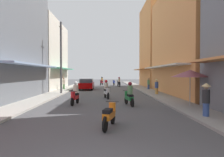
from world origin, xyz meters
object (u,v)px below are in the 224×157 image
(motorbike_green, at_px, (129,95))
(pedestrian_crossing, at_px, (206,99))
(pedestrian_far, at_px, (149,84))
(utility_pole, at_px, (61,57))
(pedestrian_foreground, at_px, (64,84))
(motorbike_white, at_px, (106,90))
(motorbike_blue, at_px, (114,83))
(motorbike_red, at_px, (75,94))
(motorbike_black, at_px, (119,82))
(pedestrian_midway, at_px, (157,86))
(vendor_umbrella, at_px, (190,73))
(motorbike_orange, at_px, (110,115))
(parked_car, at_px, (87,84))
(motorbike_maroon, at_px, (102,81))

(motorbike_green, bearing_deg, pedestrian_crossing, -51.79)
(motorbike_green, xyz_separation_m, pedestrian_far, (3.90, 12.91, 0.08))
(pedestrian_far, height_order, utility_pole, utility_pole)
(pedestrian_foreground, bearing_deg, motorbike_white, -58.91)
(motorbike_blue, xyz_separation_m, utility_pole, (-5.92, -15.76, 3.26))
(utility_pole, bearing_deg, pedestrian_far, 27.61)
(motorbike_red, xyz_separation_m, motorbike_black, (4.08, 19.35, 0.00))
(motorbike_black, xyz_separation_m, motorbike_white, (-1.96, -15.87, 0.00))
(pedestrian_midway, relative_size, vendor_umbrella, 0.69)
(motorbike_black, xyz_separation_m, pedestrian_crossing, (2.69, -23.92, 0.24))
(motorbike_green, bearing_deg, motorbike_blue, 90.54)
(motorbike_blue, distance_m, motorbike_green, 23.42)
(motorbike_orange, xyz_separation_m, motorbike_black, (1.81, 25.37, 0.20))
(motorbike_white, distance_m, parked_car, 9.90)
(utility_pole, bearing_deg, motorbike_black, 61.69)
(motorbike_black, distance_m, motorbike_green, 19.93)
(pedestrian_crossing, bearing_deg, motorbike_maroon, 101.05)
(motorbike_blue, distance_m, parked_car, 10.58)
(motorbike_maroon, relative_size, vendor_umbrella, 0.76)
(pedestrian_crossing, bearing_deg, motorbike_black, 96.41)
(motorbike_orange, distance_m, pedestrian_foreground, 19.54)
(motorbike_orange, height_order, pedestrian_foreground, pedestrian_foreground)
(parked_car, xyz_separation_m, pedestrian_crossing, (7.28, -17.60, 0.20))
(motorbike_red, relative_size, motorbike_blue, 1.00)
(motorbike_red, xyz_separation_m, motorbike_white, (2.12, 3.49, 0.00))
(pedestrian_far, bearing_deg, parked_car, 175.09)
(motorbike_maroon, xyz_separation_m, pedestrian_foreground, (-4.60, -11.37, 0.09))
(pedestrian_foreground, xyz_separation_m, pedestrian_crossing, (10.19, -17.25, 0.15))
(motorbike_blue, height_order, pedestrian_crossing, pedestrian_crossing)
(parked_car, relative_size, pedestrian_far, 2.60)
(vendor_umbrella, bearing_deg, motorbike_orange, -137.54)
(motorbike_blue, height_order, motorbike_green, motorbike_green)
(pedestrian_far, height_order, pedestrian_foreground, pedestrian_foreground)
(motorbike_white, bearing_deg, pedestrian_far, 58.64)
(motorbike_black, bearing_deg, pedestrian_crossing, -83.59)
(motorbike_orange, xyz_separation_m, motorbike_white, (-0.15, 9.51, 0.20))
(motorbike_red, bearing_deg, parked_car, 92.25)
(pedestrian_midway, relative_size, pedestrian_far, 1.02)
(motorbike_maroon, bearing_deg, pedestrian_midway, -72.12)
(motorbike_red, bearing_deg, motorbike_green, -8.92)
(parked_car, bearing_deg, pedestrian_far, -4.91)
(motorbike_blue, relative_size, parked_car, 0.44)
(motorbike_blue, relative_size, utility_pole, 0.25)
(motorbike_orange, relative_size, pedestrian_midway, 1.09)
(motorbike_white, relative_size, pedestrian_crossing, 1.07)
(motorbike_orange, relative_size, pedestrian_foreground, 1.11)
(motorbike_black, xyz_separation_m, pedestrian_foreground, (-7.50, -6.68, 0.09))
(motorbike_maroon, height_order, pedestrian_far, pedestrian_far)
(motorbike_black, xyz_separation_m, pedestrian_midway, (2.93, -13.39, 0.21))
(motorbike_orange, xyz_separation_m, motorbike_maroon, (-1.09, 30.07, 0.20))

